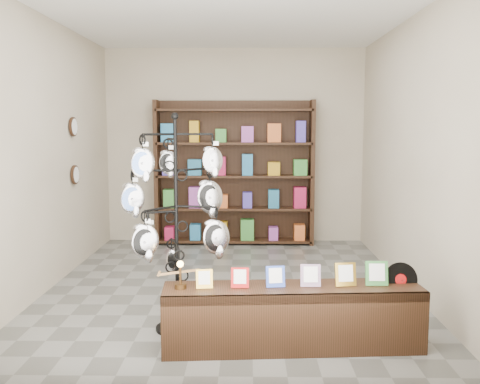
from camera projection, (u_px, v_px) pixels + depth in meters
name	position (u px, v px, depth m)	size (l,w,h in m)	color
ground	(229.00, 287.00, 6.04)	(5.00, 5.00, 0.00)	slate
room_envelope	(229.00, 122.00, 5.82)	(5.00, 5.00, 5.00)	#BEB199
display_tree	(176.00, 207.00, 4.64)	(1.04, 1.04, 1.92)	black
front_shelf	(293.00, 317.00, 4.35)	(2.12, 0.57, 0.74)	black
back_shelving	(234.00, 177.00, 8.20)	(2.42, 0.36, 2.20)	black
wall_clocks	(74.00, 151.00, 6.68)	(0.03, 0.24, 0.84)	black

